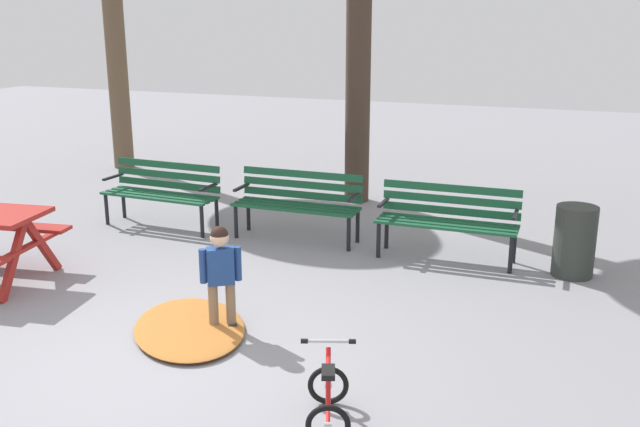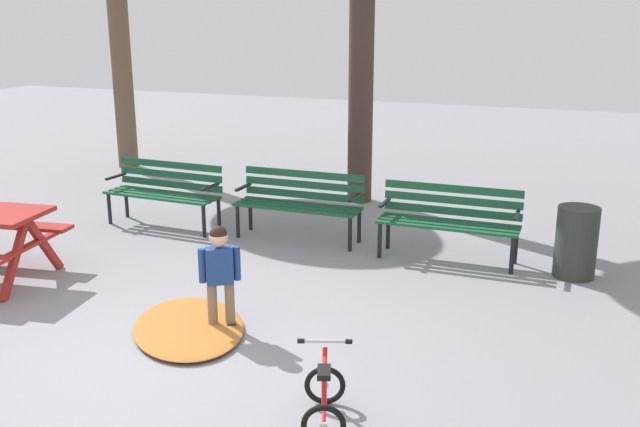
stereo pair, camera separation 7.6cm
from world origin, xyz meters
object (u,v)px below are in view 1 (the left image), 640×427
park_bench_right (448,216)px  park_bench_far_left (163,189)px  kids_bicycle (328,398)px  child_standing (221,271)px  park_bench_left (298,199)px  trash_bin (575,241)px

park_bench_right → park_bench_far_left: bearing=-179.4°
kids_bicycle → park_bench_right: bearing=88.8°
park_bench_right → child_standing: child_standing is taller
kids_bicycle → child_standing: bearing=142.2°
park_bench_left → trash_bin: bearing=-2.7°
park_bench_far_left → kids_bicycle: 5.27m
kids_bicycle → park_bench_left: bearing=115.3°
park_bench_right → kids_bicycle: (-0.08, -3.76, -0.31)m
park_bench_far_left → kids_bicycle: park_bench_far_left is taller
child_standing → trash_bin: bearing=41.9°
park_bench_right → kids_bicycle: park_bench_right is taller
park_bench_far_left → park_bench_right: (3.80, 0.04, 0.00)m
park_bench_far_left → child_standing: 3.49m
park_bench_left → trash_bin: size_ratio=2.07×
kids_bicycle → trash_bin: 3.97m
park_bench_far_left → park_bench_right: 3.80m
child_standing → trash_bin: child_standing is taller
child_standing → trash_bin: 3.88m
park_bench_left → park_bench_right: same height
park_bench_right → park_bench_left: bearing=177.5°
park_bench_left → park_bench_right: bearing=-2.5°
park_bench_far_left → kids_bicycle: size_ratio=2.57×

